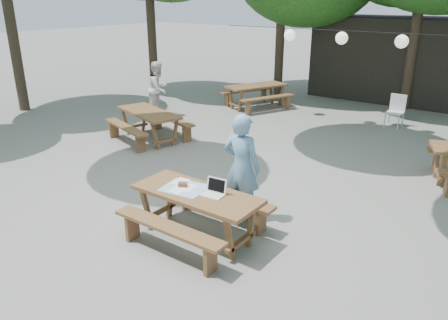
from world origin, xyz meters
TOP-DOWN VIEW (x-y plane):
  - ground at (0.00, 0.00)m, footprint 80.00×80.00m
  - pavilion at (0.50, 10.50)m, footprint 6.00×3.00m
  - main_picnic_table at (0.64, -1.41)m, footprint 2.00×1.58m
  - picnic_table_nw at (-3.42, 1.64)m, footprint 2.27×2.06m
  - picnic_table_far_w at (-3.03, 6.19)m, footprint 2.22×2.38m
  - woman at (0.82, -0.47)m, footprint 0.69×0.49m
  - second_person at (-4.97, 3.62)m, footprint 0.79×0.92m
  - plastic_chair at (1.34, 6.57)m, footprint 0.46×0.46m
  - laptop at (0.90, -1.31)m, footprint 0.35×0.29m
  - tabletop_clutter at (0.38, -1.40)m, footprint 0.72×0.64m
  - paper_lanterns at (-0.19, 6.00)m, footprint 9.00×0.34m

SIDE VIEW (x-z plane):
  - ground at x=0.00m, z-range 0.00..0.00m
  - plastic_chair at x=1.34m, z-range -0.19..0.71m
  - main_picnic_table at x=0.64m, z-range 0.01..0.76m
  - picnic_table_nw at x=-3.42m, z-range 0.01..0.76m
  - picnic_table_far_w at x=-3.03m, z-range 0.01..0.76m
  - tabletop_clutter at x=0.38m, z-range 0.72..0.80m
  - laptop at x=0.90m, z-range 0.69..0.93m
  - second_person at x=-4.97m, z-range 0.00..1.65m
  - woman at x=0.82m, z-range 0.00..1.79m
  - pavilion at x=0.50m, z-range 0.00..2.80m
  - paper_lanterns at x=-0.19m, z-range 2.21..2.59m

